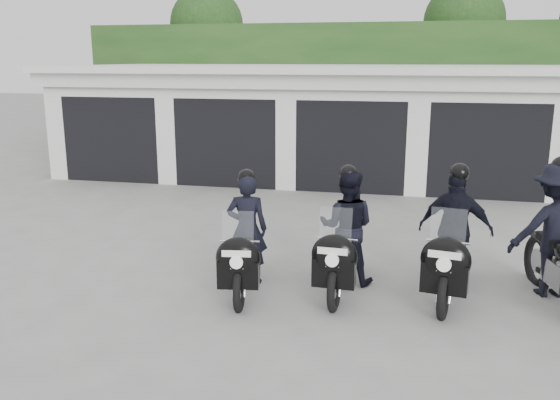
# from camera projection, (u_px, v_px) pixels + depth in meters

# --- Properties ---
(ground) EXTENTS (80.00, 80.00, 0.00)m
(ground) POSITION_uv_depth(u_px,v_px,m) (311.00, 270.00, 9.10)
(ground) COLOR gray
(ground) RESTS_ON ground
(garage_block) EXTENTS (16.40, 6.80, 2.96)m
(garage_block) POSITION_uv_depth(u_px,v_px,m) (360.00, 122.00, 16.41)
(garage_block) COLOR silver
(garage_block) RESTS_ON ground
(background_vegetation) EXTENTS (20.00, 3.90, 5.80)m
(background_vegetation) POSITION_uv_depth(u_px,v_px,m) (385.00, 70.00, 20.63)
(background_vegetation) COLOR #193B15
(background_vegetation) RESTS_ON ground
(police_bike_a) EXTENTS (0.78, 1.96, 1.72)m
(police_bike_a) POSITION_uv_depth(u_px,v_px,m) (245.00, 243.00, 8.19)
(police_bike_a) COLOR black
(police_bike_a) RESTS_ON ground
(police_bike_b) EXTENTS (0.83, 2.05, 1.78)m
(police_bike_b) POSITION_uv_depth(u_px,v_px,m) (345.00, 236.00, 8.28)
(police_bike_b) COLOR black
(police_bike_b) RESTS_ON ground
(police_bike_c) EXTENTS (1.08, 2.11, 1.85)m
(police_bike_c) POSITION_uv_depth(u_px,v_px,m) (454.00, 238.00, 8.05)
(police_bike_c) COLOR black
(police_bike_c) RESTS_ON ground
(police_bike_d) EXTENTS (1.29, 2.25, 1.98)m
(police_bike_d) POSITION_uv_depth(u_px,v_px,m) (560.00, 239.00, 7.80)
(police_bike_d) COLOR black
(police_bike_d) RESTS_ON ground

